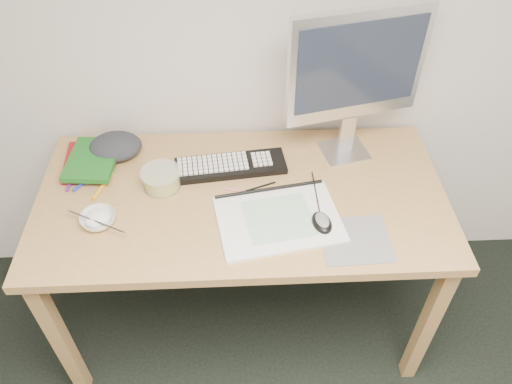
% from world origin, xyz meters
% --- Properties ---
extents(desk, '(1.40, 0.70, 0.75)m').
position_xyz_m(desk, '(-0.03, 1.43, 0.67)').
color(desk, '#AD894F').
rests_on(desk, ground).
extents(mousepad, '(0.22, 0.20, 0.00)m').
position_xyz_m(mousepad, '(0.32, 1.21, 0.75)').
color(mousepad, slate).
rests_on(mousepad, desk).
extents(sketchpad, '(0.43, 0.34, 0.01)m').
position_xyz_m(sketchpad, '(0.08, 1.31, 0.76)').
color(sketchpad, silver).
rests_on(sketchpad, desk).
extents(keyboard, '(0.41, 0.17, 0.02)m').
position_xyz_m(keyboard, '(-0.07, 1.57, 0.76)').
color(keyboard, black).
rests_on(keyboard, desk).
extents(monitor, '(0.47, 0.18, 0.55)m').
position_xyz_m(monitor, '(0.35, 1.64, 1.10)').
color(monitor, silver).
rests_on(monitor, desk).
extents(mouse, '(0.08, 0.11, 0.03)m').
position_xyz_m(mouse, '(0.22, 1.27, 0.78)').
color(mouse, black).
rests_on(mouse, sketchpad).
extents(rice_bowl, '(0.12, 0.12, 0.04)m').
position_xyz_m(rice_bowl, '(-0.50, 1.32, 0.77)').
color(rice_bowl, silver).
rests_on(rice_bowl, desk).
extents(chopsticks, '(0.20, 0.12, 0.02)m').
position_xyz_m(chopsticks, '(-0.49, 1.29, 0.79)').
color(chopsticks, silver).
rests_on(chopsticks, rice_bowl).
extents(fruit_tub, '(0.17, 0.17, 0.07)m').
position_xyz_m(fruit_tub, '(-0.31, 1.49, 0.78)').
color(fruit_tub, gold).
rests_on(fruit_tub, desk).
extents(book_red, '(0.18, 0.23, 0.02)m').
position_xyz_m(book_red, '(-0.59, 1.62, 0.76)').
color(book_red, maroon).
rests_on(book_red, desk).
extents(book_green, '(0.19, 0.24, 0.02)m').
position_xyz_m(book_green, '(-0.56, 1.60, 0.78)').
color(book_green, '#18601C').
rests_on(book_green, book_red).
extents(cloth_lump, '(0.19, 0.17, 0.07)m').
position_xyz_m(cloth_lump, '(-0.49, 1.67, 0.78)').
color(cloth_lump, '#2A2C32').
rests_on(cloth_lump, desk).
extents(pencil_pink, '(0.16, 0.05, 0.01)m').
position_xyz_m(pencil_pink, '(-0.01, 1.44, 0.75)').
color(pencil_pink, pink).
rests_on(pencil_pink, desk).
extents(pencil_tan, '(0.16, 0.05, 0.01)m').
position_xyz_m(pencil_tan, '(0.05, 1.42, 0.75)').
color(pencil_tan, tan).
rests_on(pencil_tan, desk).
extents(pencil_black, '(0.16, 0.06, 0.01)m').
position_xyz_m(pencil_black, '(0.01, 1.45, 0.75)').
color(pencil_black, black).
rests_on(pencil_black, desk).
extents(marker_blue, '(0.09, 0.11, 0.01)m').
position_xyz_m(marker_blue, '(-0.57, 1.52, 0.76)').
color(marker_blue, '#1D379E').
rests_on(marker_blue, desk).
extents(marker_orange, '(0.06, 0.13, 0.01)m').
position_xyz_m(marker_orange, '(-0.51, 1.49, 0.76)').
color(marker_orange, orange).
rests_on(marker_orange, desk).
extents(marker_purple, '(0.02, 0.13, 0.01)m').
position_xyz_m(marker_purple, '(-0.63, 1.53, 0.76)').
color(marker_purple, '#6D227F').
rests_on(marker_purple, desk).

